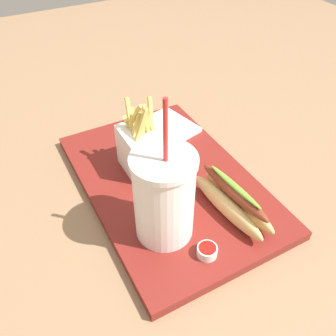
# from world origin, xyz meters

# --- Properties ---
(ground_plane) EXTENTS (2.40, 2.40, 0.02)m
(ground_plane) POSITION_xyz_m (0.00, 0.00, -0.01)
(ground_plane) COLOR #8C6B4C
(food_tray) EXTENTS (0.48, 0.31, 0.02)m
(food_tray) POSITION_xyz_m (0.00, 0.00, 0.01)
(food_tray) COLOR maroon
(food_tray) RESTS_ON ground_plane
(soda_cup) EXTENTS (0.10, 0.10, 0.27)m
(soda_cup) POSITION_xyz_m (0.11, -0.07, 0.10)
(soda_cup) COLOR white
(soda_cup) RESTS_ON food_tray
(fries_basket) EXTENTS (0.08, 0.08, 0.16)m
(fries_basket) POSITION_xyz_m (-0.06, -0.03, 0.07)
(fries_basket) COLOR white
(fries_basket) RESTS_ON food_tray
(hot_dog_1) EXTENTS (0.19, 0.07, 0.07)m
(hot_dog_1) POSITION_xyz_m (0.13, 0.06, 0.05)
(hot_dog_1) COLOR tan
(hot_dog_1) RESTS_ON food_tray
(ketchup_cup_1) EXTENTS (0.03, 0.03, 0.02)m
(ketchup_cup_1) POSITION_xyz_m (-0.18, 0.00, 0.03)
(ketchup_cup_1) COLOR white
(ketchup_cup_1) RESTS_ON food_tray
(ketchup_cup_2) EXTENTS (0.03, 0.03, 0.02)m
(ketchup_cup_2) POSITION_xyz_m (0.19, -0.03, 0.03)
(ketchup_cup_2) COLOR white
(ketchup_cup_2) RESTS_ON food_tray
(napkin_stack) EXTENTS (0.15, 0.14, 0.01)m
(napkin_stack) POSITION_xyz_m (-0.15, 0.08, 0.02)
(napkin_stack) COLOR white
(napkin_stack) RESTS_ON food_tray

